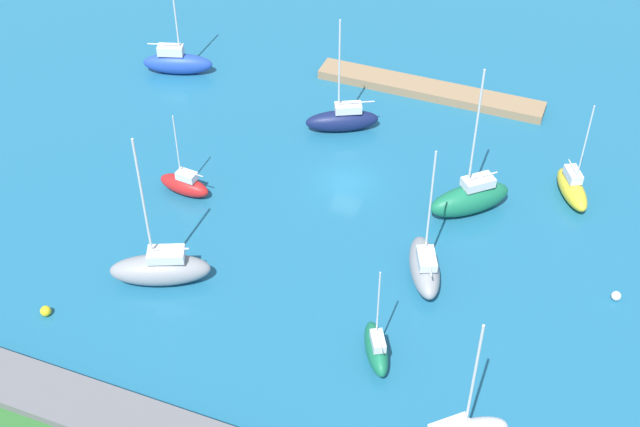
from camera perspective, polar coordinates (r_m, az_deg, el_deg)
The scene contains 12 objects.
water at distance 74.71m, azimuth 1.72°, elevation 2.05°, with size 160.00×160.00×0.00m, color #1E668C.
pier_dock at distance 86.23m, azimuth 7.19°, elevation 8.05°, with size 22.32×2.79×0.87m, color #997A56.
sailboat_green_lone_north at distance 60.30m, azimuth 3.72°, elevation -8.80°, with size 3.53×4.85×8.10m.
sailboat_gray_mid_basin at distance 66.09m, azimuth -10.42°, elevation -3.55°, with size 7.93×5.30×13.30m.
sailboat_red_outer_mooring at distance 73.89m, azimuth -8.88°, elevation 1.90°, with size 4.79×2.08×7.83m.
sailboat_navy_far_south at distance 80.23m, azimuth 1.49°, elevation 6.20°, with size 6.91×4.85×11.36m.
sailboat_yellow_center_basin at distance 75.51m, azimuth 16.22°, elevation 1.63°, with size 4.13×5.57×9.45m.
sailboat_blue_east_end at distance 89.53m, azimuth -9.36°, elevation 9.79°, with size 7.29×4.00×12.23m.
sailboat_green_far_north at distance 71.95m, azimuth 9.82°, elevation 1.02°, with size 6.84×6.54×13.69m.
sailboat_gray_by_breakwater at distance 65.81m, azimuth 6.87°, elevation -3.46°, with size 4.56×6.75×11.73m.
mooring_buoy_yellow at distance 66.34m, azimuth -17.56°, elevation -6.12°, with size 0.80×0.80×0.80m, color yellow.
mooring_buoy_white at distance 67.97m, azimuth 18.86°, elevation -5.14°, with size 0.73×0.73×0.73m, color white.
Camera 1 is at (-18.86, 54.81, 47.14)m, focal length 48.77 mm.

